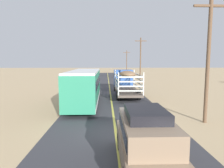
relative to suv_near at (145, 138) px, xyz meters
name	(u,v)px	position (x,y,z in m)	size (l,w,h in m)	color
ground_plane	(116,133)	(-0.93, 3.70, -1.15)	(240.00, 240.00, 0.00)	tan
road_surface	(116,132)	(-0.93, 3.70, -1.14)	(8.00, 120.00, 0.02)	#38383D
road_centre_line	(116,132)	(-0.93, 3.70, -1.13)	(0.16, 117.60, 0.00)	#D8CC4C
suv_near	(145,138)	(0.00, 0.00, 0.00)	(1.90, 4.62, 2.29)	#8C7259
livestock_truck	(125,79)	(0.89, 17.55, 0.64)	(2.53, 9.70, 3.02)	#3359A5
bus	(85,86)	(-3.47, 11.19, 0.60)	(2.54, 10.00, 3.21)	#2D8C66
power_pole_near	(208,57)	(5.10, 5.36, 3.19)	(2.20, 0.24, 8.11)	brown
power_pole_mid	(140,59)	(5.10, 29.94, 3.41)	(2.20, 0.24, 8.53)	brown
power_pole_far	(127,62)	(5.10, 54.52, 2.91)	(2.20, 0.24, 7.54)	brown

